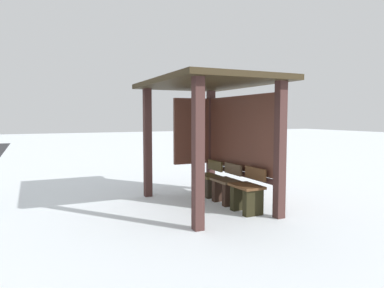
% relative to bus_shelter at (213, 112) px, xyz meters
% --- Properties ---
extents(ground_plane, '(60.00, 60.00, 0.00)m').
position_rel_bus_shelter_xyz_m(ground_plane, '(0.10, -0.20, -1.68)').
color(ground_plane, white).
extents(bus_shelter, '(2.78, 1.89, 2.24)m').
position_rel_bus_shelter_xyz_m(bus_shelter, '(0.00, 0.00, 0.00)').
color(bus_shelter, '#412724').
rests_on(bus_shelter, ground).
extents(bench_left_inside, '(0.59, 0.34, 0.71)m').
position_rel_bus_shelter_xyz_m(bench_left_inside, '(-0.59, 0.23, -1.40)').
color(bench_left_inside, '#4C3E1F').
rests_on(bench_left_inside, ground).
extents(bench_center_inside, '(0.59, 0.36, 0.73)m').
position_rel_bus_shelter_xyz_m(bench_center_inside, '(0.10, 0.23, -1.39)').
color(bench_center_inside, brown).
rests_on(bench_center_inside, ground).
extents(bench_right_inside, '(0.59, 0.39, 0.75)m').
position_rel_bus_shelter_xyz_m(bench_right_inside, '(0.79, 0.23, -1.38)').
color(bench_right_inside, brown).
rests_on(bench_right_inside, ground).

